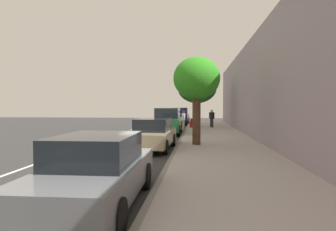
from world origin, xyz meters
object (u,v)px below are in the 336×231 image
Objects in this scene: parked_pickup_dark_blue_far at (180,117)px; street_tree_near_cyclist at (197,80)px; parked_sedan_tan_second at (153,134)px; cyclist_with_backpack at (184,118)px; parked_sedan_grey_nearest at (96,171)px; bicycle_at_curb at (182,125)px; parked_suv_green_mid at (168,121)px; street_tree_mid_block at (197,88)px; pedestrian_on_phone at (212,117)px; fire_hydrant at (191,123)px.

street_tree_near_cyclist is (2.02, -18.48, 2.58)m from parked_pickup_dark_blue_far.
cyclist_with_backpack is (0.92, 11.98, 0.32)m from parked_sedan_tan_second.
parked_sedan_grey_nearest is 2.70× the size of bicycle_at_curb.
parked_suv_green_mid is 2.88× the size of bicycle_at_curb.
street_tree_mid_block reaches higher than parked_sedan_grey_nearest.
parked_sedan_tan_second is at bearing -89.57° from parked_suv_green_mid.
street_tree_near_cyclist is 2.71× the size of pedestrian_on_phone.
bicycle_at_curb is at bearing 97.01° from street_tree_near_cyclist.
bicycle_at_curb is at bearing -139.02° from street_tree_mid_block.
fire_hydrant is at bearing 85.67° from parked_sedan_grey_nearest.
cyclist_with_backpack is at bearing 96.14° from street_tree_near_cyclist.
street_tree_near_cyclist reaches higher than fire_hydrant.
fire_hydrant is (-0.52, -1.13, -3.28)m from street_tree_mid_block.
parked_pickup_dark_blue_far reaches higher than parked_sedan_tan_second.
pedestrian_on_phone is at bearing 83.50° from street_tree_near_cyclist.
parked_suv_green_mid reaches higher than bicycle_at_curb.
parked_sedan_grey_nearest and parked_sedan_tan_second have the same top height.
parked_sedan_grey_nearest is at bearing -92.52° from cyclist_with_backpack.
street_tree_near_cyclist reaches higher than parked_sedan_tan_second.
street_tree_near_cyclist is at bearing -96.50° from pedestrian_on_phone.
fire_hydrant is (1.65, 4.98, -0.45)m from parked_suv_green_mid.
street_tree_near_cyclist is at bearing 23.62° from parked_sedan_tan_second.
parked_sedan_grey_nearest is 0.99× the size of parked_sedan_tan_second.
street_tree_mid_block is at bearing 81.21° from parked_sedan_tan_second.
fire_hydrant is at bearing 71.68° from parked_suv_green_mid.
parked_suv_green_mid is at bearing 90.43° from parked_sedan_tan_second.
street_tree_near_cyclist is 11.97m from fire_hydrant.
street_tree_near_cyclist reaches higher than parked_pickup_dark_blue_far.
parked_sedan_tan_second is 0.83× the size of parked_pickup_dark_blue_far.
parked_suv_green_mid is 5.62× the size of fire_hydrant.
pedestrian_on_phone is (2.57, 1.07, 0.02)m from cyclist_with_backpack.
street_tree_mid_block is 6.18× the size of fire_hydrant.
street_tree_near_cyclist reaches higher than parked_sedan_grey_nearest.
parked_sedan_tan_second is at bearing 90.35° from parked_sedan_grey_nearest.
bicycle_at_curb is at bearing -167.44° from pedestrian_on_phone.
cyclist_with_backpack is at bearing 85.60° from parked_sedan_tan_second.
street_tree_mid_block reaches higher than fire_hydrant.
street_tree_near_cyclist is (1.19, -11.06, 2.41)m from cyclist_with_backpack.
bicycle_at_curb is 0.84m from cyclist_with_backpack.
parked_pickup_dark_blue_far is at bearing 96.24° from street_tree_near_cyclist.
fire_hydrant is (0.90, 0.09, 0.19)m from bicycle_at_curb.
parked_sedan_tan_second reaches higher than bicycle_at_curb.
parked_sedan_tan_second is 14.16m from street_tree_mid_block.
street_tree_near_cyclist is 0.87× the size of street_tree_mid_block.
pedestrian_on_phone is (3.44, 20.94, 0.34)m from parked_sedan_grey_nearest.
cyclist_with_backpack is 2.08× the size of fire_hydrant.
bicycle_at_curb is (0.61, -6.98, -0.51)m from parked_pickup_dark_blue_far.
cyclist_with_backpack reaches higher than parked_sedan_tan_second.
parked_suv_green_mid reaches higher than parked_sedan_grey_nearest.
parked_sedan_tan_second is 12.62m from fire_hydrant.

